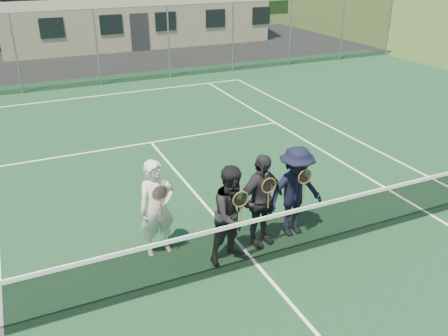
# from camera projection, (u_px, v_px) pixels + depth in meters

# --- Properties ---
(ground) EXTENTS (220.00, 220.00, 0.00)m
(ground) POSITION_uv_depth(u_px,v_px,m) (76.00, 56.00, 24.83)
(ground) COLOR #2A4117
(ground) RESTS_ON ground
(court_surface) EXTENTS (30.00, 30.00, 0.02)m
(court_surface) POSITION_uv_depth(u_px,v_px,m) (257.00, 265.00, 8.31)
(court_surface) COLOR #14381E
(court_surface) RESTS_ON ground
(hedge_row) EXTENTS (40.00, 1.20, 1.10)m
(hedge_row) POSITION_uv_depth(u_px,v_px,m) (49.00, 18.00, 34.51)
(hedge_row) COLOR black
(hedge_row) RESTS_ON ground
(court_markings) EXTENTS (11.03, 23.83, 0.01)m
(court_markings) POSITION_uv_depth(u_px,v_px,m) (257.00, 264.00, 8.30)
(court_markings) COLOR white
(court_markings) RESTS_ON court_surface
(tennis_net) EXTENTS (11.68, 0.08, 1.10)m
(tennis_net) POSITION_uv_depth(u_px,v_px,m) (258.00, 240.00, 8.09)
(tennis_net) COLOR slate
(tennis_net) RESTS_ON ground
(perimeter_fence) EXTENTS (30.07, 0.07, 3.02)m
(perimeter_fence) POSITION_uv_depth(u_px,v_px,m) (97.00, 48.00, 18.83)
(perimeter_fence) COLOR slate
(perimeter_fence) RESTS_ON ground
(player_a) EXTENTS (0.68, 0.52, 1.80)m
(player_a) POSITION_uv_depth(u_px,v_px,m) (157.00, 208.00, 8.30)
(player_a) COLOR beige
(player_a) RESTS_ON court_surface
(player_b) EXTENTS (1.00, 0.86, 1.80)m
(player_b) POSITION_uv_depth(u_px,v_px,m) (233.00, 215.00, 8.10)
(player_b) COLOR black
(player_b) RESTS_ON court_surface
(player_c) EXTENTS (1.13, 0.68, 1.80)m
(player_c) POSITION_uv_depth(u_px,v_px,m) (261.00, 201.00, 8.55)
(player_c) COLOR black
(player_c) RESTS_ON court_surface
(player_d) EXTENTS (1.17, 0.69, 1.80)m
(player_d) POSITION_uv_depth(u_px,v_px,m) (295.00, 192.00, 8.87)
(player_d) COLOR black
(player_d) RESTS_ON court_surface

